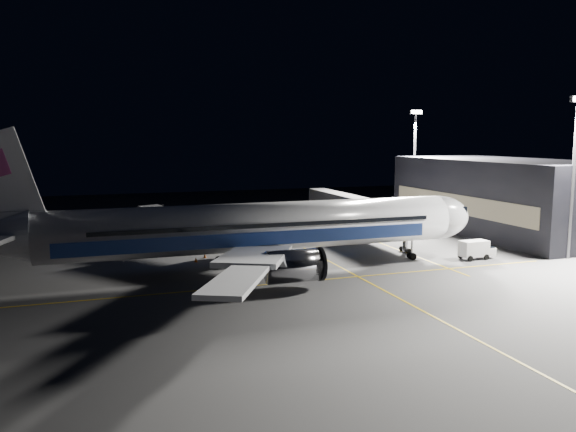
# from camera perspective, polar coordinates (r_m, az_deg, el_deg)

# --- Properties ---
(ground) EXTENTS (200.00, 200.00, 0.00)m
(ground) POSITION_cam_1_polar(r_m,az_deg,el_deg) (66.06, -3.04, -5.65)
(ground) COLOR #4C4C4F
(ground) RESTS_ON ground
(guide_line_main) EXTENTS (0.25, 80.00, 0.01)m
(guide_line_main) POSITION_cam_1_polar(r_m,az_deg,el_deg) (69.35, 4.96, -5.00)
(guide_line_main) COLOR gold
(guide_line_main) RESTS_ON ground
(guide_line_cross) EXTENTS (70.00, 0.25, 0.01)m
(guide_line_cross) POSITION_cam_1_polar(r_m,az_deg,el_deg) (60.48, -1.49, -6.92)
(guide_line_cross) COLOR gold
(guide_line_cross) RESTS_ON ground
(guide_line_side) EXTENTS (0.25, 40.00, 0.01)m
(guide_line_side) POSITION_cam_1_polar(r_m,az_deg,el_deg) (83.34, 9.77, -2.89)
(guide_line_side) COLOR gold
(guide_line_side) RESTS_ON ground
(airliner) EXTENTS (61.48, 54.22, 16.64)m
(airliner) POSITION_cam_1_polar(r_m,az_deg,el_deg) (64.76, -4.00, -1.27)
(airliner) COLOR silver
(airliner) RESTS_ON ground
(terminal) EXTENTS (18.12, 40.00, 12.00)m
(terminal) POSITION_cam_1_polar(r_m,az_deg,el_deg) (99.23, 21.01, 1.93)
(terminal) COLOR black
(terminal) RESTS_ON ground
(jet_bridge) EXTENTS (3.60, 34.40, 6.30)m
(jet_bridge) POSITION_cam_1_polar(r_m,az_deg,el_deg) (89.70, 7.39, 0.89)
(jet_bridge) COLOR #B2B2B7
(jet_bridge) RESTS_ON ground
(floodlight_mast_north) EXTENTS (2.40, 0.68, 20.70)m
(floodlight_mast_north) POSITION_cam_1_polar(r_m,az_deg,el_deg) (109.97, 12.73, 6.13)
(floodlight_mast_north) COLOR #59595E
(floodlight_mast_north) RESTS_ON ground
(floodlight_mast_south) EXTENTS (2.40, 0.67, 20.70)m
(floodlight_mast_south) POSITION_cam_1_polar(r_m,az_deg,el_deg) (80.05, 27.08, 4.83)
(floodlight_mast_south) COLOR #59595E
(floodlight_mast_south) RESTS_ON ground
(service_truck) EXTENTS (4.83, 2.30, 2.42)m
(service_truck) POSITION_cam_1_polar(r_m,az_deg,el_deg) (76.35, 18.61, -3.20)
(service_truck) COLOR white
(service_truck) RESTS_ON ground
(baggage_tug) EXTENTS (2.80, 2.55, 1.66)m
(baggage_tug) POSITION_cam_1_polar(r_m,az_deg,el_deg) (86.76, -6.32, -1.88)
(baggage_tug) COLOR black
(baggage_tug) RESTS_ON ground
(safety_cone_a) EXTENTS (0.41, 0.41, 0.61)m
(safety_cone_a) POSITION_cam_1_polar(r_m,az_deg,el_deg) (71.78, -9.34, -4.39)
(safety_cone_a) COLOR #D75109
(safety_cone_a) RESTS_ON ground
(safety_cone_b) EXTENTS (0.34, 0.34, 0.51)m
(safety_cone_b) POSITION_cam_1_polar(r_m,az_deg,el_deg) (77.40, -1.20, -3.42)
(safety_cone_b) COLOR #D75109
(safety_cone_b) RESTS_ON ground
(safety_cone_c) EXTENTS (0.40, 0.40, 0.61)m
(safety_cone_c) POSITION_cam_1_polar(r_m,az_deg,el_deg) (73.98, -8.44, -4.00)
(safety_cone_c) COLOR #D75109
(safety_cone_c) RESTS_ON ground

